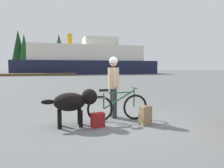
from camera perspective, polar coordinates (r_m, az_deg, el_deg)
ground_plane at (r=5.58m, az=1.72°, el=-10.54°), size 160.00×160.00×0.00m
bicycle at (r=5.63m, az=1.57°, el=-6.38°), size 1.72×0.44×0.91m
person_cyclist at (r=5.92m, az=0.41°, el=0.86°), size 0.32×0.53×1.76m
dog at (r=5.18m, az=-10.53°, el=-4.84°), size 1.36×0.53×0.92m
backpack at (r=5.37m, az=9.27°, el=-8.60°), size 0.32×0.26×0.47m
handbag_pannier at (r=5.10m, az=-3.97°, el=-9.97°), size 0.35×0.24×0.35m
dock_pier at (r=37.17m, az=-22.59°, el=2.44°), size 16.28×2.75×0.40m
ferry_boat at (r=44.73m, az=-6.90°, el=6.56°), size 29.06×9.00×8.35m
sailboat_moored at (r=43.30m, az=1.26°, el=3.45°), size 8.53×2.39×7.26m
pine_tree_far_left at (r=65.33m, az=-23.24°, el=9.10°), size 3.26×3.26×11.06m
pine_tree_center at (r=61.72m, az=-14.51°, el=9.72°), size 3.90×3.90×10.89m
pine_tree_far_right at (r=64.91m, az=0.85°, el=8.94°), size 3.45×3.45×9.91m
pine_tree_mid_back at (r=67.91m, az=-24.61°, el=9.64°), size 3.95×3.95×12.46m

